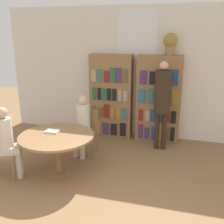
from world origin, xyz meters
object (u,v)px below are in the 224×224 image
(bookshelf_right, at_px, (158,99))
(librarian_standing, at_px, (162,96))
(flower_vase, at_px, (170,42))
(reading_table, at_px, (57,141))
(seated_reader_right, at_px, (8,138))
(seated_reader_left, at_px, (82,122))
(chair_left_side, at_px, (87,129))
(bookshelf_left, at_px, (111,96))

(bookshelf_right, distance_m, librarian_standing, 0.55)
(flower_vase, xyz_separation_m, reading_table, (-1.71, -2.02, -1.61))
(librarian_standing, bearing_deg, flower_vase, 82.99)
(reading_table, relative_size, seated_reader_right, 1.03)
(seated_reader_left, height_order, seated_reader_right, seated_reader_right)
(flower_vase, distance_m, reading_table, 3.10)
(seated_reader_right, bearing_deg, seated_reader_left, 117.01)
(reading_table, distance_m, librarian_standing, 2.30)
(flower_vase, xyz_separation_m, librarian_standing, (-0.06, -0.51, -1.05))
(bookshelf_right, height_order, reading_table, bookshelf_right)
(chair_left_side, xyz_separation_m, seated_reader_left, (-0.04, -0.18, 0.21))
(bookshelf_right, height_order, chair_left_side, bookshelf_right)
(bookshelf_right, relative_size, librarian_standing, 1.04)
(seated_reader_left, relative_size, seated_reader_right, 0.99)
(bookshelf_right, bearing_deg, reading_table, -127.04)
(reading_table, height_order, chair_left_side, chair_left_side)
(reading_table, bearing_deg, bookshelf_right, 52.96)
(bookshelf_left, height_order, bookshelf_right, same)
(bookshelf_left, relative_size, librarian_standing, 1.04)
(reading_table, bearing_deg, bookshelf_left, 78.31)
(bookshelf_left, relative_size, flower_vase, 4.24)
(flower_vase, relative_size, seated_reader_left, 0.37)
(reading_table, relative_size, chair_left_side, 1.44)
(flower_vase, relative_size, seated_reader_right, 0.36)
(bookshelf_left, relative_size, seated_reader_left, 1.57)
(seated_reader_left, bearing_deg, flower_vase, -130.12)
(flower_vase, bearing_deg, librarian_standing, -97.01)
(bookshelf_left, height_order, librarian_standing, bookshelf_left)
(seated_reader_right, distance_m, librarian_standing, 3.05)
(bookshelf_left, xyz_separation_m, bookshelf_right, (1.11, -0.00, 0.00))
(bookshelf_right, xyz_separation_m, flower_vase, (0.18, 0.00, 1.25))
(reading_table, height_order, librarian_standing, librarian_standing)
(flower_vase, bearing_deg, bookshelf_right, -178.53)
(librarian_standing, bearing_deg, bookshelf_left, 157.75)
(chair_left_side, distance_m, seated_reader_right, 1.61)
(flower_vase, distance_m, chair_left_side, 2.52)
(chair_left_side, height_order, seated_reader_left, seated_reader_left)
(bookshelf_right, distance_m, chair_left_side, 1.76)
(flower_vase, bearing_deg, chair_left_side, -145.03)
(bookshelf_left, xyz_separation_m, librarian_standing, (1.23, -0.50, 0.19))
(reading_table, relative_size, librarian_standing, 0.69)
(flower_vase, distance_m, seated_reader_left, 2.49)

